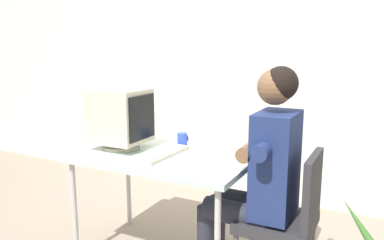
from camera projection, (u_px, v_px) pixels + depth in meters
name	position (u px, v px, depth m)	size (l,w,h in m)	color
wall_back	(271.00, 40.00, 3.53)	(8.00, 0.10, 3.00)	silver
desk	(164.00, 162.00, 2.59)	(1.17, 0.73, 0.74)	#B7B7BC
crt_monitor	(121.00, 116.00, 2.70)	(0.37, 0.33, 0.42)	beige
keyboard	(161.00, 153.00, 2.55)	(0.19, 0.46, 0.03)	beige
office_chair	(288.00, 215.00, 2.25)	(0.43, 0.43, 0.86)	#4C4C51
person_seated	(259.00, 171.00, 2.29)	(0.69, 0.55, 1.34)	navy
desk_mug	(183.00, 139.00, 2.80)	(0.07, 0.08, 0.09)	blue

